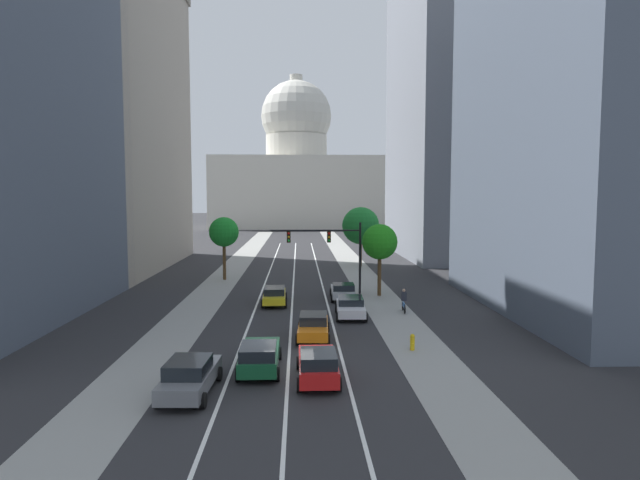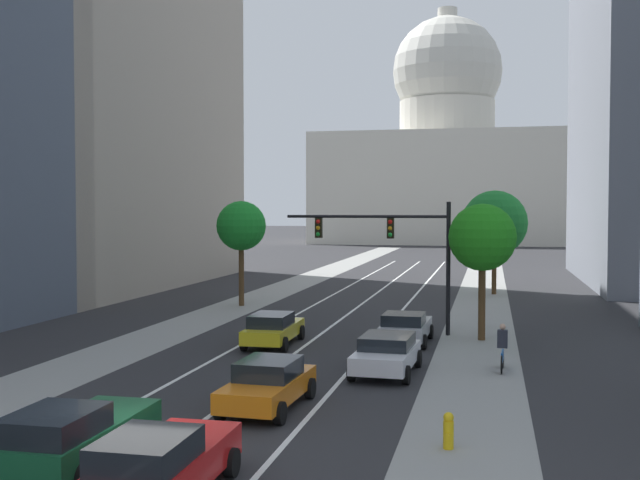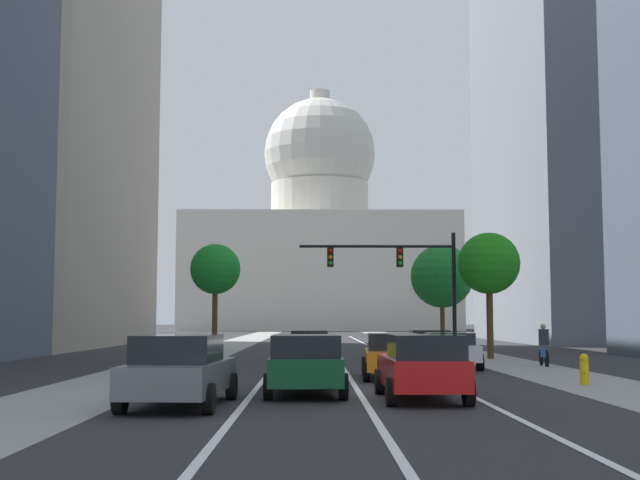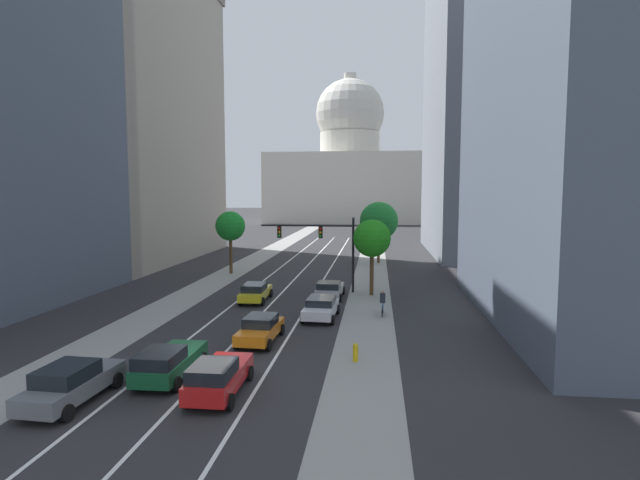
% 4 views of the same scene
% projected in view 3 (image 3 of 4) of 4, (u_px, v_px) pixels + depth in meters
% --- Properties ---
extents(ground_plane, '(400.00, 400.00, 0.00)m').
position_uv_depth(ground_plane, '(329.00, 345.00, 61.65)').
color(ground_plane, '#2B2B2D').
extents(sidewalk_left, '(3.36, 130.00, 0.01)m').
position_uv_depth(sidewalk_left, '(223.00, 347.00, 56.61)').
color(sidewalk_left, gray).
rests_on(sidewalk_left, ground).
extents(sidewalk_right, '(3.36, 130.00, 0.01)m').
position_uv_depth(sidewalk_right, '(438.00, 347.00, 56.73)').
color(sidewalk_right, gray).
rests_on(sidewalk_right, ground).
extents(lane_stripe_left, '(0.16, 90.00, 0.01)m').
position_uv_depth(lane_stripe_left, '(284.00, 354.00, 46.69)').
color(lane_stripe_left, white).
rests_on(lane_stripe_left, ground).
extents(lane_stripe_center, '(0.16, 90.00, 0.01)m').
position_uv_depth(lane_stripe_center, '(335.00, 353.00, 46.71)').
color(lane_stripe_center, white).
rests_on(lane_stripe_center, ground).
extents(lane_stripe_right, '(0.16, 90.00, 0.01)m').
position_uv_depth(lane_stripe_right, '(385.00, 353.00, 46.74)').
color(lane_stripe_right, white).
rests_on(lane_stripe_right, ground).
extents(office_tower_far_left, '(17.36, 30.84, 36.41)m').
position_uv_depth(office_tower_far_left, '(5.00, 91.00, 61.29)').
color(office_tower_far_left, '#9E9384').
rests_on(office_tower_far_left, ground).
extents(office_tower_far_right, '(20.78, 28.40, 57.90)m').
position_uv_depth(office_tower_far_right, '(615.00, 5.00, 73.84)').
color(office_tower_far_right, gray).
rests_on(office_tower_far_right, ground).
extents(capitol_building, '(44.10, 27.12, 40.71)m').
position_uv_depth(capitol_building, '(320.00, 243.00, 143.53)').
color(capitol_building, beige).
rests_on(capitol_building, ground).
extents(car_green, '(2.03, 4.76, 1.53)m').
position_uv_depth(car_green, '(306.00, 364.00, 21.62)').
color(car_green, '#14512D').
rests_on(car_green, ground).
extents(car_orange, '(2.11, 4.49, 1.45)m').
position_uv_depth(car_orange, '(392.00, 355.00, 27.57)').
color(car_orange, orange).
rests_on(car_orange, ground).
extents(car_gray, '(2.21, 4.83, 1.58)m').
position_uv_depth(car_gray, '(180.00, 370.00, 18.77)').
color(car_gray, slate).
rests_on(car_gray, ground).
extents(car_yellow, '(2.01, 4.67, 1.41)m').
position_uv_depth(car_yellow, '(309.00, 346.00, 37.59)').
color(car_yellow, yellow).
rests_on(car_yellow, ground).
extents(car_white, '(2.24, 4.35, 1.38)m').
position_uv_depth(car_white, '(450.00, 349.00, 33.08)').
color(car_white, silver).
rests_on(car_white, ground).
extents(car_red, '(1.96, 4.51, 1.56)m').
position_uv_depth(car_red, '(422.00, 367.00, 20.15)').
color(car_red, red).
rests_on(car_red, ground).
extents(car_silver, '(2.15, 4.21, 1.40)m').
position_uv_depth(car_silver, '(428.00, 344.00, 39.31)').
color(car_silver, '#B2B5BA').
rests_on(car_silver, ground).
extents(traffic_signal_mast, '(7.77, 0.39, 6.18)m').
position_uv_depth(traffic_signal_mast, '(404.00, 270.00, 42.22)').
color(traffic_signal_mast, black).
rests_on(traffic_signal_mast, ground).
extents(fire_hydrant, '(0.26, 0.35, 0.91)m').
position_uv_depth(fire_hydrant, '(584.00, 369.00, 24.90)').
color(fire_hydrant, yellow).
rests_on(fire_hydrant, ground).
extents(cyclist, '(0.38, 1.70, 1.72)m').
position_uv_depth(cyclist, '(544.00, 345.00, 34.45)').
color(cyclist, black).
rests_on(cyclist, ground).
extents(street_tree_near_right, '(4.46, 4.46, 7.12)m').
position_uv_depth(street_tree_near_right, '(442.00, 276.00, 60.25)').
color(street_tree_near_right, '#51381E').
rests_on(street_tree_near_right, ground).
extents(street_tree_mid_right, '(2.99, 2.99, 6.09)m').
position_uv_depth(street_tree_mid_right, '(489.00, 264.00, 41.29)').
color(street_tree_mid_right, '#51381E').
rests_on(street_tree_mid_right, ground).
extents(street_tree_near_left, '(2.98, 2.98, 6.34)m').
position_uv_depth(street_tree_near_left, '(215.00, 270.00, 50.44)').
color(street_tree_near_left, '#51381E').
rests_on(street_tree_near_left, ground).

